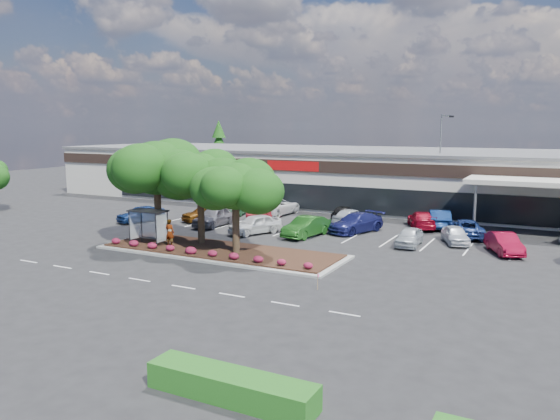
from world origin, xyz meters
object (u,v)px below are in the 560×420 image
at_px(car_0, 141,214).
at_px(light_pole, 440,171).
at_px(survey_stake, 318,280).
at_px(car_1, 205,213).

bearing_deg(car_0, light_pole, 55.06).
height_order(light_pole, survey_stake, light_pole).
bearing_deg(light_pole, car_0, -145.24).
bearing_deg(survey_stake, light_pole, 88.60).
distance_m(light_pole, survey_stake, 29.23).
xyz_separation_m(light_pole, car_0, (-24.14, -16.75, -3.70)).
relative_size(light_pole, survey_stake, 11.18).
relative_size(survey_stake, car_1, 0.20).
xyz_separation_m(survey_stake, car_1, (-18.26, 15.34, 0.20)).
distance_m(light_pole, car_1, 23.64).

